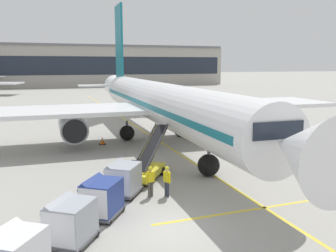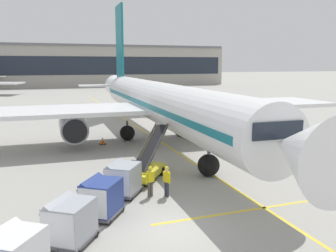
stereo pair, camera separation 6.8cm
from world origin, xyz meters
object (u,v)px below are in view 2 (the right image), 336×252
baggage_cart_lead (123,178)px  belt_loader (146,165)px  ground_crew_by_carts (167,179)px  baggage_cart_second (101,197)px  safety_cone_engine_keepout (103,141)px  parked_airplane (158,102)px  ground_crew_by_loader (150,179)px  baggage_cart_third (69,220)px

baggage_cart_lead → belt_loader: bearing=49.8°
baggage_cart_lead → ground_crew_by_carts: size_ratio=1.54×
belt_loader → baggage_cart_second: size_ratio=1.84×
baggage_cart_lead → baggage_cart_second: (-1.62, -2.48, 0.00)m
baggage_cart_second → safety_cone_engine_keepout: size_ratio=4.00×
parked_airplane → ground_crew_by_carts: parked_airplane is taller
baggage_cart_lead → ground_crew_by_loader: size_ratio=1.54×
safety_cone_engine_keepout → baggage_cart_third: bearing=-103.3°
parked_airplane → safety_cone_engine_keepout: parked_airplane is taller
parked_airplane → ground_crew_by_carts: bearing=-106.0°
parked_airplane → baggage_cart_lead: size_ratio=17.22×
baggage_cart_third → safety_cone_engine_keepout: size_ratio=4.00×
parked_airplane → baggage_cart_third: bearing=-118.0°
baggage_cart_second → baggage_cart_third: bearing=-125.9°
baggage_cart_second → belt_loader: bearing=53.2°
parked_airplane → belt_loader: 12.09m
belt_loader → baggage_cart_second: 6.19m
ground_crew_by_carts → ground_crew_by_loader: bearing=161.6°
parked_airplane → baggage_cart_third: parked_airplane is taller
ground_crew_by_loader → safety_cone_engine_keepout: ground_crew_by_loader is taller
baggage_cart_third → ground_crew_by_carts: 6.63m
baggage_cart_lead → ground_crew_by_loader: (1.38, -0.74, -0.00)m
ground_crew_by_carts → safety_cone_engine_keepout: size_ratio=2.59×
ground_crew_by_loader → safety_cone_engine_keepout: 14.25m
parked_airplane → belt_loader: size_ratio=9.36×
baggage_cart_lead → baggage_cart_third: bearing=-124.5°
belt_loader → ground_crew_by_carts: size_ratio=2.84×
ground_crew_by_loader → baggage_cart_lead: bearing=151.7°
baggage_cart_second → baggage_cart_third: (-1.63, -2.25, 0.00)m
belt_loader → ground_crew_by_carts: belt_loader is taller
baggage_cart_lead → parked_airplane: bearing=64.5°
baggage_cart_third → safety_cone_engine_keepout: 18.73m
belt_loader → baggage_cart_lead: bearing=-130.2°
baggage_cart_third → ground_crew_by_carts: baggage_cart_third is taller
belt_loader → safety_cone_engine_keepout: bearing=95.3°
baggage_cart_second → ground_crew_by_carts: (3.88, 1.45, -0.00)m
baggage_cart_third → safety_cone_engine_keepout: bearing=76.7°
parked_airplane → safety_cone_engine_keepout: 6.32m
baggage_cart_lead → ground_crew_by_loader: 1.57m
parked_airplane → safety_cone_engine_keepout: (-5.34, 0.07, -3.38)m
safety_cone_engine_keepout → parked_airplane: bearing=-0.8°
baggage_cart_second → ground_crew_by_carts: bearing=20.5°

